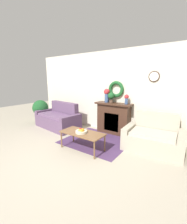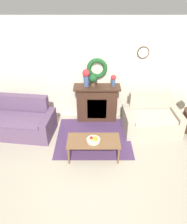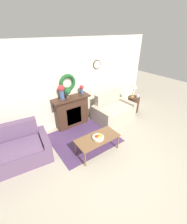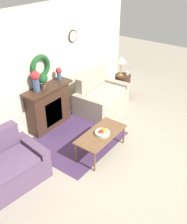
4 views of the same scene
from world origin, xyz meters
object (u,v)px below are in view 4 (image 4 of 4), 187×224
(side_table_by_loveseat, at_px, (122,85))
(vase_on_mantel_right, at_px, (59,73))
(fireplace, at_px, (49,106))
(table_lamp, at_px, (121,60))
(loveseat_right, at_px, (101,97))
(vase_on_mantel_left, at_px, (36,80))
(mug, at_px, (127,73))
(coffee_table, at_px, (101,135))
(fruit_bowl, at_px, (103,132))
(potted_plant_on_mantel, at_px, (43,79))

(side_table_by_loveseat, height_order, vase_on_mantel_right, vase_on_mantel_right)
(fireplace, xyz_separation_m, table_lamp, (2.36, -0.49, 0.53))
(loveseat_right, xyz_separation_m, table_lamp, (0.96, -0.01, 0.74))
(vase_on_mantel_left, bearing_deg, side_table_by_loveseat, -11.35)
(side_table_by_loveseat, height_order, mug, mug)
(coffee_table, bearing_deg, vase_on_mantel_right, 71.58)
(fireplace, height_order, coffee_table, fireplace)
(fruit_bowl, height_order, side_table_by_loveseat, side_table_by_loveseat)
(loveseat_right, relative_size, mug, 14.85)
(potted_plant_on_mantel, bearing_deg, side_table_by_loveseat, -11.70)
(side_table_by_loveseat, bearing_deg, fruit_bowl, -157.61)
(fireplace, distance_m, side_table_by_loveseat, 2.48)
(table_lamp, distance_m, mug, 0.45)
(coffee_table, distance_m, vase_on_mantel_right, 1.80)
(fireplace, distance_m, table_lamp, 2.47)
(loveseat_right, xyz_separation_m, fruit_bowl, (-1.49, -1.09, 0.19))
(coffee_table, distance_m, potted_plant_on_mantel, 1.72)
(fruit_bowl, distance_m, vase_on_mantel_left, 1.77)
(vase_on_mantel_left, bearing_deg, mug, -12.49)
(vase_on_mantel_left, relative_size, vase_on_mantel_right, 1.49)
(fireplace, bearing_deg, potted_plant_on_mantel, -171.53)
(fruit_bowl, bearing_deg, vase_on_mantel_right, 72.10)
(loveseat_right, relative_size, fruit_bowl, 4.98)
(vase_on_mantel_left, distance_m, potted_plant_on_mantel, 0.19)
(potted_plant_on_mantel, bearing_deg, mug, -12.90)
(side_table_by_loveseat, relative_size, table_lamp, 1.06)
(loveseat_right, xyz_separation_m, side_table_by_loveseat, (1.01, -0.06, -0.01))
(table_lamp, height_order, vase_on_mantel_right, vase_on_mantel_right)
(fireplace, bearing_deg, coffee_table, -93.34)
(fruit_bowl, relative_size, vase_on_mantel_left, 0.66)
(coffee_table, height_order, table_lamp, table_lamp)
(side_table_by_loveseat, bearing_deg, fireplace, 167.52)
(fruit_bowl, relative_size, vase_on_mantel_right, 0.98)
(coffee_table, xyz_separation_m, vase_on_mantel_right, (0.51, 1.53, 0.79))
(side_table_by_loveseat, xyz_separation_m, vase_on_mantel_left, (-2.69, 0.54, 0.99))
(vase_on_mantel_right, distance_m, potted_plant_on_mantel, 0.52)
(fruit_bowl, height_order, mug, mug)
(mug, height_order, potted_plant_on_mantel, potted_plant_on_mantel)
(fruit_bowl, height_order, vase_on_mantel_left, vase_on_mantel_left)
(loveseat_right, bearing_deg, vase_on_mantel_right, 150.74)
(side_table_by_loveseat, height_order, potted_plant_on_mantel, potted_plant_on_mantel)
(mug, bearing_deg, coffee_table, -160.69)
(mug, relative_size, vase_on_mantel_right, 0.33)
(loveseat_right, height_order, vase_on_mantel_right, vase_on_mantel_right)
(vase_on_mantel_left, height_order, vase_on_mantel_right, vase_on_mantel_left)
(coffee_table, distance_m, table_lamp, 2.73)
(fruit_bowl, bearing_deg, fireplace, 86.84)
(fireplace, bearing_deg, fruit_bowl, -93.16)
(potted_plant_on_mantel, bearing_deg, fruit_bowl, -89.62)
(side_table_by_loveseat, xyz_separation_m, mug, (0.10, -0.08, 0.35))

